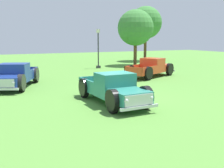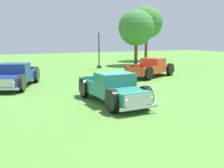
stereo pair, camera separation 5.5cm
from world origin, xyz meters
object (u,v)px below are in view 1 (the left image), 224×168
at_px(pickup_truck_behind_left, 14,76).
at_px(pickup_truck_behind_right, 153,68).
at_px(oak_tree_east, 136,28).
at_px(pickup_truck_foreground, 115,89).
at_px(oak_tree_west, 146,23).
at_px(lamp_post_near, 98,48).
at_px(trash_can, 25,70).

height_order(pickup_truck_behind_left, pickup_truck_behind_right, pickup_truck_behind_left).
distance_m(pickup_truck_behind_right, oak_tree_east, 9.23).
bearing_deg(pickup_truck_foreground, oak_tree_west, 54.03).
bearing_deg(pickup_truck_behind_left, lamp_post_near, 41.02).
distance_m(pickup_truck_behind_left, oak_tree_west, 22.17).
xyz_separation_m(pickup_truck_behind_left, oak_tree_west, (17.62, 12.79, 4.19)).
xyz_separation_m(pickup_truck_behind_left, pickup_truck_behind_right, (10.42, 0.44, -0.02)).
relative_size(pickup_truck_behind_left, oak_tree_east, 0.86).
xyz_separation_m(lamp_post_near, oak_tree_east, (4.74, 0.79, 2.02)).
xyz_separation_m(pickup_truck_behind_right, oak_tree_east, (3.12, 8.00, 3.38)).
bearing_deg(pickup_truck_behind_left, pickup_truck_behind_right, 2.43).
height_order(lamp_post_near, oak_tree_west, oak_tree_west).
bearing_deg(pickup_truck_foreground, oak_tree_east, 56.45).
distance_m(pickup_truck_foreground, trash_can, 11.33).
distance_m(pickup_truck_behind_left, lamp_post_near, 11.73).
relative_size(lamp_post_near, oak_tree_west, 0.56).
bearing_deg(oak_tree_west, trash_can, -153.79).
distance_m(pickup_truck_foreground, oak_tree_west, 23.95).
bearing_deg(oak_tree_east, lamp_post_near, -170.53).
bearing_deg(pickup_truck_behind_right, lamp_post_near, 102.73).
distance_m(pickup_truck_behind_left, trash_can, 4.95).
height_order(pickup_truck_behind_right, oak_tree_west, oak_tree_west).
bearing_deg(trash_can, oak_tree_east, 16.73).
bearing_deg(oak_tree_west, pickup_truck_behind_left, -144.02).
bearing_deg(trash_can, oak_tree_west, 26.21).
relative_size(trash_can, oak_tree_east, 0.16).
xyz_separation_m(pickup_truck_foreground, pickup_truck_behind_right, (6.66, 6.74, -0.00)).
height_order(pickup_truck_foreground, pickup_truck_behind_right, pickup_truck_foreground).
distance_m(lamp_post_near, oak_tree_east, 5.22).
bearing_deg(pickup_truck_foreground, trash_can, 102.46).
bearing_deg(oak_tree_west, pickup_truck_foreground, -125.97).
bearing_deg(pickup_truck_behind_left, oak_tree_east, 31.94).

